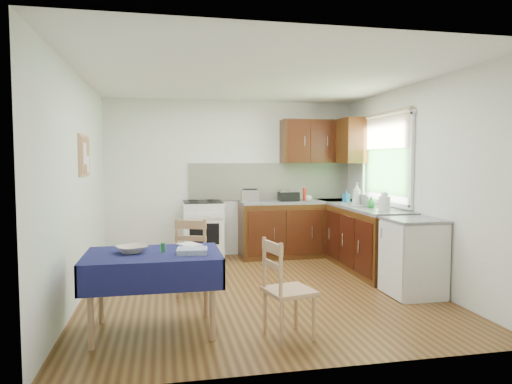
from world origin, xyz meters
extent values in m
plane|color=#492913|center=(0.00, 0.00, 0.00)|extent=(4.20, 4.20, 0.00)
cube|color=white|center=(0.00, 0.00, 2.50)|extent=(4.00, 4.20, 0.02)
cube|color=white|center=(0.00, 2.10, 1.25)|extent=(4.00, 0.02, 2.50)
cube|color=white|center=(0.00, -2.10, 1.25)|extent=(4.00, 0.02, 2.50)
cube|color=silver|center=(-2.00, 0.00, 1.25)|extent=(0.02, 4.20, 2.50)
cube|color=white|center=(2.00, 0.00, 1.25)|extent=(0.02, 4.20, 2.50)
cube|color=black|center=(1.05, 1.80, 0.43)|extent=(1.90, 0.60, 0.86)
cube|color=black|center=(1.70, 0.65, 0.43)|extent=(0.60, 1.70, 0.86)
cube|color=slate|center=(1.05, 1.80, 0.88)|extent=(1.90, 0.60, 0.04)
cube|color=slate|center=(1.70, 0.65, 0.88)|extent=(0.60, 1.70, 0.04)
cube|color=slate|center=(1.70, 1.80, 0.88)|extent=(0.60, 0.60, 0.04)
cube|color=white|center=(0.65, 2.08, 1.20)|extent=(2.70, 0.02, 0.60)
cube|color=black|center=(1.40, 1.93, 1.85)|extent=(1.20, 0.35, 0.70)
cube|color=black|center=(1.82, 1.50, 1.85)|extent=(0.35, 0.50, 0.70)
cube|color=silver|center=(-0.50, 1.80, 0.45)|extent=(0.60, 0.60, 0.90)
cube|color=black|center=(-0.50, 1.80, 0.91)|extent=(0.58, 0.58, 0.02)
cube|color=black|center=(-0.50, 1.50, 0.45)|extent=(0.44, 0.01, 0.32)
cube|color=#285724|center=(1.99, 0.70, 1.50)|extent=(0.01, 1.40, 0.85)
cube|color=silver|center=(1.97, 0.70, 2.15)|extent=(0.04, 1.48, 0.06)
cube|color=silver|center=(1.97, 0.70, 0.95)|extent=(0.04, 1.48, 0.06)
cube|color=tan|center=(1.96, 0.70, 1.93)|extent=(0.02, 1.36, 0.44)
cube|color=silver|center=(1.70, -0.55, 0.42)|extent=(0.55, 0.58, 0.85)
cube|color=slate|center=(1.70, -0.55, 0.87)|extent=(0.58, 0.60, 0.03)
cube|color=tan|center=(-1.98, 0.30, 1.60)|extent=(0.02, 0.62, 0.47)
cube|color=olive|center=(-1.96, 0.30, 1.60)|extent=(0.01, 0.56, 0.41)
cube|color=white|center=(-1.95, 0.22, 1.62)|extent=(0.00, 0.18, 0.24)
cube|color=white|center=(-1.95, 0.42, 1.50)|extent=(0.00, 0.15, 0.20)
cube|color=#0F153F|center=(-1.18, -1.10, 0.71)|extent=(1.15, 0.77, 0.03)
cube|color=#0F153F|center=(-1.18, -1.49, 0.59)|extent=(1.19, 0.02, 0.26)
cube|color=#0F153F|center=(-1.18, -0.70, 0.59)|extent=(1.19, 0.02, 0.26)
cube|color=#0F153F|center=(-1.77, -1.10, 0.59)|extent=(0.02, 0.81, 0.26)
cube|color=#0F153F|center=(-0.59, -1.10, 0.59)|extent=(0.02, 0.81, 0.26)
cylinder|color=tan|center=(-1.68, -1.40, 0.35)|extent=(0.05, 0.05, 0.69)
cylinder|color=tan|center=(-0.68, -1.40, 0.35)|extent=(0.05, 0.05, 0.69)
cylinder|color=tan|center=(-1.68, -0.79, 0.35)|extent=(0.05, 0.05, 0.69)
cylinder|color=tan|center=(-0.68, -0.79, 0.35)|extent=(0.05, 0.05, 0.69)
cube|color=tan|center=(-0.73, -0.03, 0.43)|extent=(0.52, 0.52, 0.04)
cube|color=tan|center=(-0.80, -0.19, 0.76)|extent=(0.34, 0.17, 0.29)
cylinder|color=tan|center=(-0.52, 0.06, 0.21)|extent=(0.03, 0.03, 0.43)
cylinder|color=tan|center=(-0.82, 0.18, 0.21)|extent=(0.03, 0.03, 0.43)
cylinder|color=tan|center=(-0.64, -0.24, 0.21)|extent=(0.03, 0.03, 0.43)
cylinder|color=tan|center=(-0.94, -0.11, 0.21)|extent=(0.03, 0.03, 0.43)
cube|color=tan|center=(-0.03, -1.48, 0.41)|extent=(0.46, 0.46, 0.04)
cube|color=tan|center=(-0.19, -1.52, 0.74)|extent=(0.11, 0.35, 0.28)
cylinder|color=tan|center=(0.16, -1.60, 0.21)|extent=(0.03, 0.03, 0.41)
cylinder|color=tan|center=(0.09, -1.29, 0.21)|extent=(0.03, 0.03, 0.41)
cylinder|color=tan|center=(-0.14, -1.67, 0.21)|extent=(0.03, 0.03, 0.41)
cylinder|color=tan|center=(-0.21, -1.36, 0.21)|extent=(0.03, 0.03, 0.41)
cube|color=#B8B8BD|center=(0.23, 1.71, 0.99)|extent=(0.27, 0.17, 0.19)
cube|color=black|center=(0.23, 1.71, 1.10)|extent=(0.23, 0.02, 0.02)
cube|color=black|center=(0.86, 1.76, 0.97)|extent=(0.30, 0.26, 0.14)
cube|color=#B8B8BD|center=(0.86, 1.76, 1.06)|extent=(0.30, 0.26, 0.03)
cylinder|color=red|center=(1.12, 1.73, 1.01)|extent=(0.05, 0.05, 0.21)
cube|color=gold|center=(0.93, 1.92, 0.97)|extent=(0.11, 0.08, 0.14)
cube|color=#939398|center=(1.67, 0.72, 0.91)|extent=(0.37, 0.28, 0.02)
cylinder|color=silver|center=(1.67, 0.72, 0.99)|extent=(0.05, 0.18, 0.18)
cylinder|color=silver|center=(1.68, 0.13, 0.99)|extent=(0.15, 0.15, 0.18)
sphere|color=silver|center=(1.68, 0.13, 1.10)|extent=(0.09, 0.09, 0.09)
imported|color=silver|center=(1.18, 1.73, 0.94)|extent=(0.12, 0.12, 0.09)
imported|color=silver|center=(1.62, 0.84, 1.06)|extent=(0.14, 0.14, 0.33)
imported|color=#1A659D|center=(1.69, 1.40, 1.00)|extent=(0.12, 0.12, 0.19)
imported|color=#268E38|center=(1.67, 0.49, 0.98)|extent=(0.13, 0.13, 0.15)
imported|color=beige|center=(-1.37, -1.06, 0.75)|extent=(0.35, 0.35, 0.06)
imported|color=white|center=(-0.92, -0.87, 0.73)|extent=(0.26, 0.29, 0.02)
cylinder|color=#227F36|center=(-1.09, -1.07, 0.76)|extent=(0.04, 0.04, 0.08)
cube|color=navy|center=(-0.84, -1.20, 0.74)|extent=(0.29, 0.24, 0.05)
camera|label=1|loc=(-1.08, -5.22, 1.55)|focal=32.00mm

